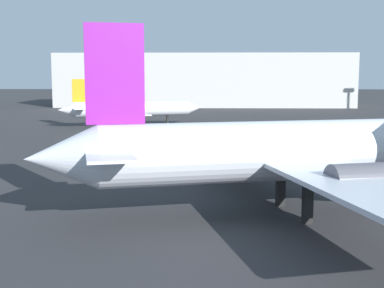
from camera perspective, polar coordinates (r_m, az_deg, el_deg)
airplane_at_gate at (r=32.26m, az=12.61°, el=-0.67°), size 33.33×32.04×11.12m
airplane_far_left at (r=86.40m, az=-6.61°, el=3.81°), size 23.24×19.98×7.70m
terminal_building at (r=143.98m, az=1.33°, el=6.95°), size 76.96×22.99×13.85m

